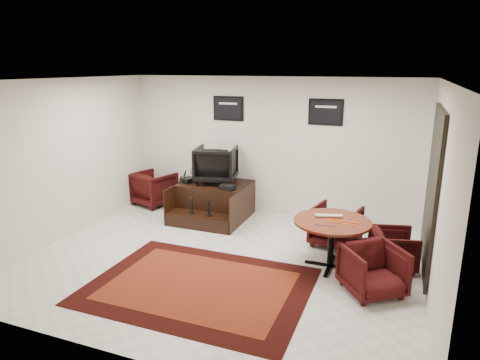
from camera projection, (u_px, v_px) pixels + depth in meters
name	position (u px, v px, depth m)	size (l,w,h in m)	color
ground	(221.00, 261.00, 6.79)	(6.00, 6.00, 0.00)	silver
room_shell	(249.00, 151.00, 6.30)	(6.02, 5.02, 2.81)	silver
area_rug	(199.00, 286.00, 6.01)	(3.03, 2.27, 0.01)	black
shine_podium	(214.00, 202.00, 8.68)	(1.37, 1.41, 0.70)	black
shine_chair	(216.00, 163.00, 8.60)	(0.79, 0.74, 0.81)	black
shoes_pair	(188.00, 180.00, 8.68)	(0.29, 0.32, 0.10)	black
polish_kit	(228.00, 187.00, 8.16)	(0.27, 0.19, 0.09)	black
umbrella_black	(177.00, 194.00, 8.83)	(0.32, 0.12, 0.87)	black
umbrella_hooked	(180.00, 190.00, 8.97)	(0.35, 0.13, 0.94)	black
armchair_side	(154.00, 187.00, 9.47)	(0.79, 0.74, 0.81)	black
meeting_table	(332.00, 226.00, 6.42)	(1.16, 1.16, 0.76)	#4F190B
table_chair_back	(336.00, 224.00, 7.31)	(0.74, 0.69, 0.76)	black
table_chair_window	(393.00, 247.00, 6.48)	(0.65, 0.60, 0.66)	black
table_chair_corner	(373.00, 268.00, 5.74)	(0.72, 0.67, 0.74)	black
paper_roll	(329.00, 216.00, 6.53)	(0.05, 0.05, 0.42)	white
table_clutter	(339.00, 223.00, 6.29)	(0.57, 0.30, 0.01)	orange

